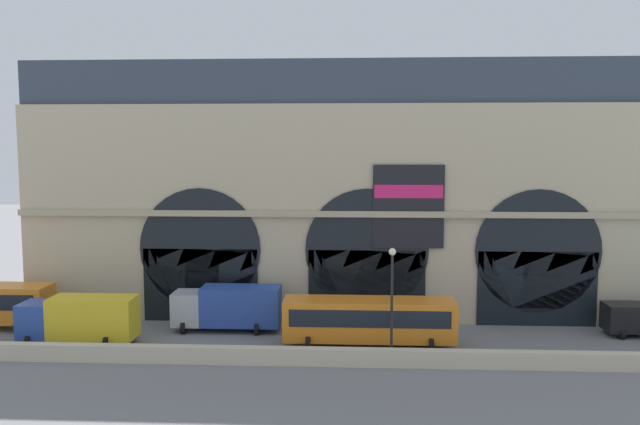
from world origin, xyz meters
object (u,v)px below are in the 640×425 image
object	(u,v)px
box_truck_midwest	(229,307)
bus_center	(369,320)
box_truck_west	(80,318)
street_lamp_quayside	(392,290)

from	to	relation	value
box_truck_midwest	bus_center	xyz separation A→B (m)	(9.76, -3.20, 0.08)
box_truck_west	street_lamp_quayside	distance (m)	20.45
bus_center	box_truck_midwest	bearing A→B (deg)	161.86
box_truck_west	street_lamp_quayside	world-z (taller)	street_lamp_quayside
box_truck_midwest	bus_center	distance (m)	10.27
box_truck_midwest	street_lamp_quayside	bearing A→B (deg)	-28.92
box_truck_midwest	street_lamp_quayside	size ratio (longest dim) A/B	1.09
bus_center	box_truck_west	bearing A→B (deg)	-178.94
box_truck_midwest	street_lamp_quayside	distance (m)	12.88
street_lamp_quayside	box_truck_midwest	bearing A→B (deg)	151.08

